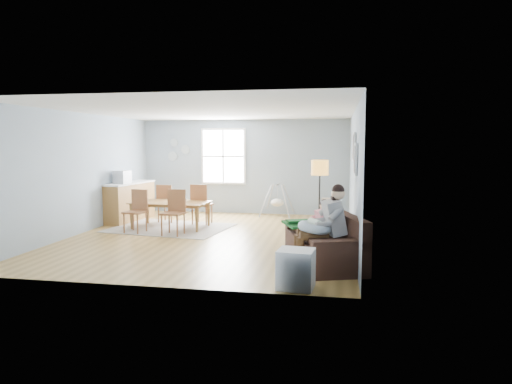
% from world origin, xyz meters
% --- Properties ---
extents(room, '(8.40, 9.40, 3.90)m').
position_xyz_m(room, '(0.00, 0.00, 2.42)').
color(room, olive).
extents(window, '(1.32, 0.08, 1.62)m').
position_xyz_m(window, '(-0.60, 3.46, 1.65)').
color(window, white).
rests_on(window, room).
extents(pictures, '(0.05, 1.34, 0.74)m').
position_xyz_m(pictures, '(2.97, -1.05, 1.85)').
color(pictures, white).
rests_on(pictures, room).
extents(wall_plates, '(0.67, 0.02, 0.66)m').
position_xyz_m(wall_plates, '(-2.00, 3.47, 1.83)').
color(wall_plates, '#8FA3AB').
rests_on(wall_plates, room).
extents(sofa, '(1.49, 2.27, 0.85)m').
position_xyz_m(sofa, '(2.51, -1.69, 0.30)').
color(sofa, black).
rests_on(sofa, room).
extents(green_throw, '(1.17, 1.06, 0.04)m').
position_xyz_m(green_throw, '(2.22, -1.05, 0.54)').
color(green_throw, '#124F20').
rests_on(green_throw, sofa).
extents(beige_pillow, '(0.33, 0.50, 0.49)m').
position_xyz_m(beige_pillow, '(2.55, -1.10, 0.77)').
color(beige_pillow, tan).
rests_on(beige_pillow, sofa).
extents(father, '(1.01, 0.63, 1.36)m').
position_xyz_m(father, '(2.47, -2.02, 0.73)').
color(father, gray).
rests_on(father, sofa).
extents(nursing_pillow, '(0.67, 0.66, 0.23)m').
position_xyz_m(nursing_pillow, '(2.32, -2.07, 0.66)').
color(nursing_pillow, '#A8C2D2').
rests_on(nursing_pillow, father).
extents(infant, '(0.26, 0.36, 0.13)m').
position_xyz_m(infant, '(2.31, -2.04, 0.73)').
color(infant, silver).
rests_on(infant, nursing_pillow).
extents(toddler, '(0.56, 0.43, 0.83)m').
position_xyz_m(toddler, '(2.37, -1.52, 0.71)').
color(toddler, white).
rests_on(toddler, sofa).
extents(floor_lamp, '(0.34, 0.34, 1.68)m').
position_xyz_m(floor_lamp, '(2.32, -0.22, 1.39)').
color(floor_lamp, black).
rests_on(floor_lamp, room).
extents(storage_cube, '(0.53, 0.48, 0.55)m').
position_xyz_m(storage_cube, '(2.12, -3.20, 0.27)').
color(storage_cube, white).
rests_on(storage_cube, room).
extents(rug, '(2.94, 2.39, 0.01)m').
position_xyz_m(rug, '(-1.25, 0.83, 0.01)').
color(rug, '#9C958E').
rests_on(rug, room).
extents(dining_table, '(1.84, 1.09, 0.63)m').
position_xyz_m(dining_table, '(-1.25, 0.83, 0.32)').
color(dining_table, brown).
rests_on(dining_table, rug).
extents(chair_sw, '(0.50, 0.50, 0.97)m').
position_xyz_m(chair_sw, '(-1.82, 0.25, 0.55)').
color(chair_sw, brown).
rests_on(chair_sw, rug).
extents(chair_se, '(0.49, 0.49, 1.00)m').
position_xyz_m(chair_se, '(-0.87, 0.11, 0.58)').
color(chair_se, brown).
rests_on(chair_se, rug).
extents(chair_nw, '(0.48, 0.48, 0.98)m').
position_xyz_m(chair_nw, '(-1.63, 1.55, 0.56)').
color(chair_nw, brown).
rests_on(chair_nw, rug).
extents(chair_ne, '(0.50, 0.50, 1.02)m').
position_xyz_m(chair_ne, '(-0.67, 1.41, 0.58)').
color(chair_ne, brown).
rests_on(chair_ne, rug).
extents(counter, '(0.72, 1.85, 1.01)m').
position_xyz_m(counter, '(-2.70, 1.70, 0.51)').
color(counter, brown).
rests_on(counter, room).
extents(monitor, '(0.41, 0.40, 0.33)m').
position_xyz_m(monitor, '(-2.72, 1.36, 1.17)').
color(monitor, '#B7B8BD').
rests_on(monitor, counter).
extents(baby_swing, '(0.93, 0.94, 0.89)m').
position_xyz_m(baby_swing, '(1.03, 3.10, 0.40)').
color(baby_swing, '#B7B8BD').
rests_on(baby_swing, room).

